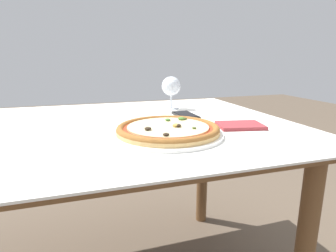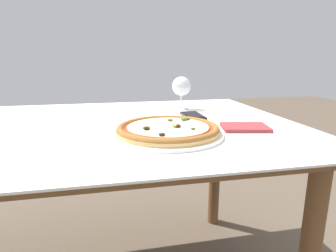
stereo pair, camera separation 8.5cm
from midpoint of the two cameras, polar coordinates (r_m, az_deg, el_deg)
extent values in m
cube|color=brown|center=(1.02, -18.53, -1.56)|extent=(1.37, 0.88, 0.04)
cube|color=white|center=(1.01, -18.63, -0.42)|extent=(1.47, 0.98, 0.01)
cylinder|color=brown|center=(1.61, 5.52, -8.33)|extent=(0.06, 0.06, 0.66)
cylinder|color=white|center=(0.86, -2.84, -1.66)|extent=(0.34, 0.34, 0.01)
cylinder|color=#E0B26B|center=(0.85, -2.85, -0.95)|extent=(0.31, 0.31, 0.01)
torus|color=#935B28|center=(0.85, -2.86, -0.56)|extent=(0.31, 0.31, 0.02)
cylinder|color=#BC381E|center=(0.85, -2.86, -0.46)|extent=(0.27, 0.27, 0.00)
cylinder|color=beige|center=(0.85, -2.86, -0.20)|extent=(0.25, 0.25, 0.00)
ellipsoid|color=#4C7A33|center=(0.92, -2.70, 1.26)|extent=(0.02, 0.02, 0.01)
ellipsoid|color=#425123|center=(0.82, 2.37, -0.42)|extent=(0.01, 0.01, 0.01)
ellipsoid|color=#425123|center=(0.94, 0.91, 1.50)|extent=(0.01, 0.01, 0.01)
ellipsoid|color=#2D2319|center=(0.74, -3.67, -1.76)|extent=(0.02, 0.02, 0.01)
ellipsoid|color=#4C7A33|center=(0.93, 0.10, 1.53)|extent=(0.02, 0.02, 0.01)
ellipsoid|color=#2D2319|center=(0.81, -7.12, -0.55)|extent=(0.02, 0.02, 0.01)
ellipsoid|color=#BC9342|center=(0.84, -1.26, 0.13)|extent=(0.02, 0.02, 0.01)
ellipsoid|color=#2D2319|center=(0.84, -0.87, 0.08)|extent=(0.02, 0.02, 0.01)
cylinder|color=silver|center=(1.30, -1.25, 3.57)|extent=(0.07, 0.07, 0.00)
cylinder|color=silver|center=(1.29, -1.26, 5.07)|extent=(0.01, 0.01, 0.07)
sphere|color=silver|center=(1.29, -1.28, 8.12)|extent=(0.09, 0.09, 0.09)
cube|color=black|center=(1.13, 1.41, 2.18)|extent=(0.07, 0.15, 0.01)
cube|color=black|center=(1.13, 1.42, 2.46)|extent=(0.06, 0.13, 0.00)
cube|color=#933338|center=(0.98, 12.07, 0.08)|extent=(0.17, 0.14, 0.01)
camera|label=1|loc=(0.04, -92.86, -0.71)|focal=30.00mm
camera|label=2|loc=(0.04, 87.14, 0.71)|focal=30.00mm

